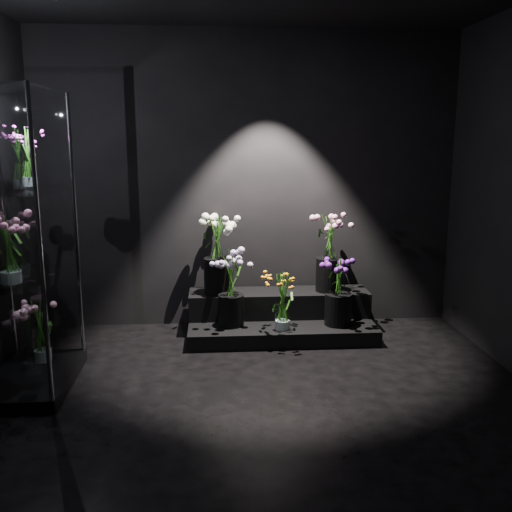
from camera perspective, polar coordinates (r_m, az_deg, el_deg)
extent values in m
plane|color=black|center=(3.92, 0.92, -15.85)|extent=(4.00, 4.00, 0.00)
plane|color=black|center=(5.48, -0.86, 7.43)|extent=(4.00, 0.00, 4.00)
plane|color=black|center=(1.55, 7.52, -4.06)|extent=(4.00, 0.00, 4.00)
cube|color=black|center=(5.36, 2.51, -7.23)|extent=(1.71, 0.76, 0.14)
cube|color=black|center=(5.48, 2.30, -4.71)|extent=(1.71, 0.38, 0.24)
cube|color=black|center=(4.66, -21.42, -11.40)|extent=(0.59, 0.98, 0.10)
cube|color=white|center=(4.42, -22.18, -2.02)|extent=(0.53, 0.92, 0.01)
cube|color=white|center=(4.32, -22.84, 6.18)|extent=(0.53, 0.92, 0.01)
cylinder|color=white|center=(5.09, 2.67, -6.09)|extent=(0.14, 0.14, 0.23)
cylinder|color=black|center=(5.18, -2.51, -5.43)|extent=(0.23, 0.23, 0.29)
cylinder|color=black|center=(5.24, 8.20, -5.30)|extent=(0.24, 0.24, 0.29)
cylinder|color=black|center=(5.34, -3.87, -1.98)|extent=(0.25, 0.25, 0.34)
cylinder|color=black|center=(5.46, 7.28, -1.85)|extent=(0.25, 0.25, 0.32)
cylinder|color=white|center=(4.23, -23.37, -0.93)|extent=(0.15, 0.15, 0.24)
cylinder|color=white|center=(4.44, -21.72, 7.74)|extent=(0.11, 0.11, 0.20)
cylinder|color=white|center=(4.79, -20.59, -8.32)|extent=(0.14, 0.14, 0.27)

